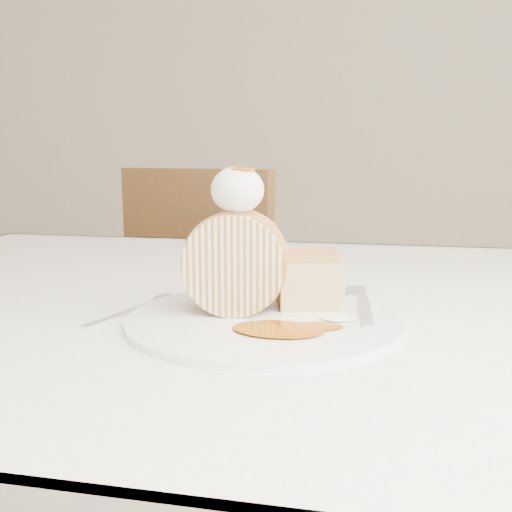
# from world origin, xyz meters

# --- Properties ---
(table) EXTENTS (1.40, 0.90, 0.75)m
(table) POSITION_xyz_m (0.00, 0.20, 0.66)
(table) COLOR white
(table) RESTS_ON ground
(chair_far) EXTENTS (0.52, 0.52, 0.89)m
(chair_far) POSITION_xyz_m (-0.30, 0.96, 0.51)
(chair_far) COLOR brown
(chair_far) RESTS_ON ground
(plate) EXTENTS (0.34, 0.34, 0.01)m
(plate) POSITION_xyz_m (-0.00, 0.07, 0.75)
(plate) COLOR white
(plate) RESTS_ON table
(roulade_slice) EXTENTS (0.11, 0.07, 0.10)m
(roulade_slice) POSITION_xyz_m (-0.04, 0.08, 0.81)
(roulade_slice) COLOR beige
(roulade_slice) RESTS_ON plate
(cake_chunk) EXTENTS (0.08, 0.07, 0.05)m
(cake_chunk) POSITION_xyz_m (0.03, 0.12, 0.78)
(cake_chunk) COLOR #AE7941
(cake_chunk) RESTS_ON plate
(whipped_cream) EXTENTS (0.05, 0.05, 0.05)m
(whipped_cream) POSITION_xyz_m (-0.03, 0.08, 0.89)
(whipped_cream) COLOR white
(whipped_cream) RESTS_ON roulade_slice
(caramel_drizzle) EXTENTS (0.03, 0.02, 0.01)m
(caramel_drizzle) POSITION_xyz_m (-0.03, 0.07, 0.91)
(caramel_drizzle) COLOR #894105
(caramel_drizzle) RESTS_ON whipped_cream
(caramel_pool) EXTENTS (0.10, 0.08, 0.00)m
(caramel_pool) POSITION_xyz_m (0.02, 0.02, 0.76)
(caramel_pool) COLOR #894105
(caramel_pool) RESTS_ON plate
(fork) EXTENTS (0.03, 0.17, 0.00)m
(fork) POSITION_xyz_m (0.10, 0.10, 0.76)
(fork) COLOR silver
(fork) RESTS_ON plate
(spoon) EXTENTS (0.06, 0.14, 0.00)m
(spoon) POSITION_xyz_m (-0.16, 0.06, 0.75)
(spoon) COLOR silver
(spoon) RESTS_ON table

